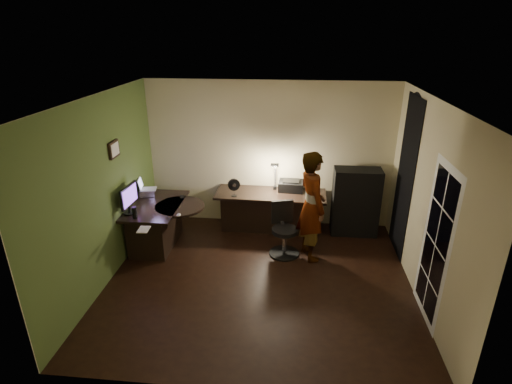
# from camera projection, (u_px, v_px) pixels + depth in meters

# --- Properties ---
(floor) EXTENTS (4.50, 4.00, 0.01)m
(floor) POSITION_uv_depth(u_px,v_px,m) (259.00, 280.00, 6.03)
(floor) COLOR black
(floor) RESTS_ON ground
(ceiling) EXTENTS (4.50, 4.00, 0.01)m
(ceiling) POSITION_uv_depth(u_px,v_px,m) (260.00, 99.00, 4.99)
(ceiling) COLOR silver
(ceiling) RESTS_ON floor
(wall_back) EXTENTS (4.50, 0.01, 2.70)m
(wall_back) POSITION_uv_depth(u_px,v_px,m) (269.00, 155.00, 7.35)
(wall_back) COLOR beige
(wall_back) RESTS_ON floor
(wall_front) EXTENTS (4.50, 0.01, 2.70)m
(wall_front) POSITION_uv_depth(u_px,v_px,m) (239.00, 284.00, 3.66)
(wall_front) COLOR beige
(wall_front) RESTS_ON floor
(wall_left) EXTENTS (0.01, 4.00, 2.70)m
(wall_left) POSITION_uv_depth(u_px,v_px,m) (103.00, 192.00, 5.71)
(wall_left) COLOR beige
(wall_left) RESTS_ON floor
(wall_right) EXTENTS (0.01, 4.00, 2.70)m
(wall_right) POSITION_uv_depth(u_px,v_px,m) (428.00, 205.00, 5.30)
(wall_right) COLOR beige
(wall_right) RESTS_ON floor
(green_wall_overlay) EXTENTS (0.00, 4.00, 2.70)m
(green_wall_overlay) POSITION_uv_depth(u_px,v_px,m) (104.00, 192.00, 5.71)
(green_wall_overlay) COLOR #475F29
(green_wall_overlay) RESTS_ON floor
(arched_doorway) EXTENTS (0.01, 0.90, 2.60)m
(arched_doorway) POSITION_uv_depth(u_px,v_px,m) (405.00, 178.00, 6.38)
(arched_doorway) COLOR black
(arched_doorway) RESTS_ON floor
(french_door) EXTENTS (0.02, 0.92, 2.10)m
(french_door) POSITION_uv_depth(u_px,v_px,m) (436.00, 245.00, 4.91)
(french_door) COLOR white
(french_door) RESTS_ON floor
(framed_picture) EXTENTS (0.04, 0.30, 0.25)m
(framed_picture) POSITION_uv_depth(u_px,v_px,m) (114.00, 149.00, 5.93)
(framed_picture) COLOR black
(framed_picture) RESTS_ON wall_left
(desk_left) EXTENTS (0.82, 1.34, 0.77)m
(desk_left) POSITION_uv_depth(u_px,v_px,m) (158.00, 225.00, 6.86)
(desk_left) COLOR black
(desk_left) RESTS_ON floor
(desk_right) EXTENTS (2.01, 0.74, 0.75)m
(desk_right) POSITION_uv_depth(u_px,v_px,m) (270.00, 212.00, 7.37)
(desk_right) COLOR black
(desk_right) RESTS_ON floor
(cabinet) EXTENTS (0.83, 0.42, 1.24)m
(cabinet) POSITION_uv_depth(u_px,v_px,m) (355.00, 202.00, 7.18)
(cabinet) COLOR black
(cabinet) RESTS_ON floor
(laptop_stand) EXTENTS (0.32, 0.29, 0.11)m
(laptop_stand) POSITION_uv_depth(u_px,v_px,m) (147.00, 192.00, 7.03)
(laptop_stand) COLOR silver
(laptop_stand) RESTS_ON desk_left
(laptop) EXTENTS (0.34, 0.33, 0.20)m
(laptop) POSITION_uv_depth(u_px,v_px,m) (148.00, 184.00, 6.97)
(laptop) COLOR silver
(laptop) RESTS_ON laptop_stand
(monitor) EXTENTS (0.14, 0.52, 0.34)m
(monitor) POSITION_uv_depth(u_px,v_px,m) (129.00, 203.00, 6.32)
(monitor) COLOR black
(monitor) RESTS_ON desk_left
(mouse) EXTENTS (0.08, 0.10, 0.04)m
(mouse) POSITION_uv_depth(u_px,v_px,m) (179.00, 215.00, 6.27)
(mouse) COLOR silver
(mouse) RESTS_ON desk_left
(phone) EXTENTS (0.11, 0.15, 0.01)m
(phone) POSITION_uv_depth(u_px,v_px,m) (182.00, 197.00, 6.98)
(phone) COLOR black
(phone) RESTS_ON desk_left
(pen) EXTENTS (0.11, 0.12, 0.01)m
(pen) POSITION_uv_depth(u_px,v_px,m) (169.00, 218.00, 6.20)
(pen) COLOR black
(pen) RESTS_ON desk_left
(speaker) EXTENTS (0.09, 0.09, 0.19)m
(speaker) POSITION_uv_depth(u_px,v_px,m) (135.00, 212.00, 6.18)
(speaker) COLOR black
(speaker) RESTS_ON desk_left
(notepad) EXTENTS (0.17, 0.23, 0.01)m
(notepad) POSITION_uv_depth(u_px,v_px,m) (144.00, 230.00, 5.85)
(notepad) COLOR silver
(notepad) RESTS_ON desk_left
(desk_fan) EXTENTS (0.24, 0.19, 0.33)m
(desk_fan) POSITION_uv_depth(u_px,v_px,m) (234.00, 187.00, 7.05)
(desk_fan) COLOR black
(desk_fan) RESTS_ON desk_right
(headphones) EXTENTS (0.18, 0.08, 0.09)m
(headphones) POSITION_uv_depth(u_px,v_px,m) (287.00, 187.00, 7.40)
(headphones) COLOR #121C9E
(headphones) RESTS_ON desk_right
(printer) EXTENTS (0.46, 0.37, 0.20)m
(printer) POSITION_uv_depth(u_px,v_px,m) (291.00, 185.00, 7.32)
(printer) COLOR black
(printer) RESTS_ON desk_right
(desk_lamp) EXTENTS (0.23, 0.30, 0.59)m
(desk_lamp) POSITION_uv_depth(u_px,v_px,m) (275.00, 174.00, 7.30)
(desk_lamp) COLOR black
(desk_lamp) RESTS_ON desk_right
(office_chair) EXTENTS (0.62, 0.62, 0.90)m
(office_chair) POSITION_uv_depth(u_px,v_px,m) (285.00, 230.00, 6.54)
(office_chair) COLOR black
(office_chair) RESTS_ON floor
(person) EXTENTS (0.64, 0.76, 1.81)m
(person) POSITION_uv_depth(u_px,v_px,m) (312.00, 206.00, 6.32)
(person) COLOR #D8A88C
(person) RESTS_ON floor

